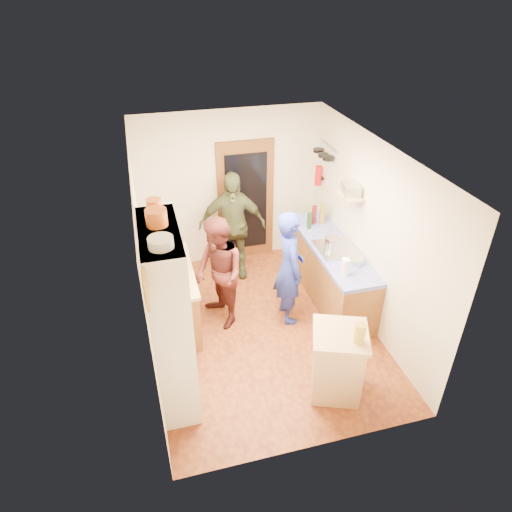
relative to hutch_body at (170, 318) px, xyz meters
name	(u,v)px	position (x,y,z in m)	size (l,w,h in m)	color
floor	(263,328)	(1.30, 0.80, -1.11)	(3.00, 4.00, 0.02)	brown
ceiling	(265,151)	(1.30, 0.80, 1.51)	(3.00, 4.00, 0.02)	silver
wall_back	(230,189)	(1.30, 2.81, 0.20)	(3.00, 0.02, 2.60)	beige
wall_front	(323,359)	(1.30, -1.21, 0.20)	(3.00, 0.02, 2.60)	beige
wall_left	(144,267)	(-0.21, 0.80, 0.20)	(0.02, 4.00, 2.60)	beige
wall_right	(371,235)	(2.81, 0.80, 0.20)	(0.02, 4.00, 2.60)	beige
door_frame	(246,202)	(1.55, 2.77, -0.05)	(0.95, 0.06, 2.10)	brown
door_glass	(246,203)	(1.55, 2.74, -0.05)	(0.70, 0.02, 1.70)	black
hutch_body	(170,318)	(0.00, 0.00, 0.00)	(0.40, 1.20, 2.20)	white
hutch_top_shelf	(158,232)	(0.00, 0.00, 1.08)	(0.40, 1.14, 0.04)	white
plate_stack	(161,243)	(0.00, -0.34, 1.15)	(0.24, 0.24, 0.10)	white
orange_pot_a	(156,217)	(0.00, 0.10, 1.19)	(0.21, 0.21, 0.17)	orange
orange_pot_b	(154,206)	(0.00, 0.40, 1.17)	(0.17, 0.17, 0.15)	orange
left_counter_base	(172,298)	(0.10, 1.25, -0.68)	(0.60, 1.40, 0.85)	#996132
left_counter_top	(169,272)	(0.10, 1.25, -0.23)	(0.64, 1.44, 0.05)	tan
toaster	(176,283)	(0.15, 0.81, -0.12)	(0.22, 0.14, 0.16)	white
kettle	(165,270)	(0.05, 1.14, -0.12)	(0.15, 0.15, 0.17)	white
orange_bowl	(174,263)	(0.18, 1.36, -0.16)	(0.18, 0.18, 0.08)	orange
chopping_board	(166,246)	(0.12, 1.88, -0.19)	(0.30, 0.22, 0.03)	tan
right_counter_base	(329,272)	(2.50, 1.30, -0.68)	(0.60, 2.20, 0.84)	#996132
right_counter_top	(332,247)	(2.50, 1.30, -0.23)	(0.62, 2.22, 0.06)	#060EB3
hob	(336,249)	(2.50, 1.16, -0.18)	(0.55, 0.58, 0.04)	silver
pot_on_hob	(332,242)	(2.45, 1.22, -0.09)	(0.22, 0.22, 0.14)	silver
bottle_a	(309,221)	(2.35, 1.88, -0.07)	(0.07, 0.07, 0.27)	#143F14
bottle_b	(314,215)	(2.48, 2.01, -0.05)	(0.08, 0.08, 0.31)	#591419
bottle_c	(323,213)	(2.61, 1.98, -0.02)	(0.09, 0.09, 0.35)	olive
paper_towel	(345,267)	(2.35, 0.54, -0.08)	(0.11, 0.11, 0.25)	white
mixing_bowl	(355,261)	(2.60, 0.76, -0.15)	(0.24, 0.24, 0.09)	silver
island_base	(337,364)	(1.83, -0.53, -0.67)	(0.55, 0.55, 0.86)	tan
island_top	(341,335)	(1.83, -0.53, -0.22)	(0.62, 0.62, 0.05)	tan
cutting_board	(336,331)	(1.80, -0.46, -0.21)	(0.35, 0.28, 0.02)	white
oil_jar	(360,333)	(1.95, -0.71, -0.07)	(0.12, 0.12, 0.24)	#AD9E2D
pan_rail	(328,146)	(2.76, 2.33, 0.95)	(0.02, 0.02, 0.65)	silver
pan_hang_a	(328,158)	(2.70, 2.15, 0.82)	(0.18, 0.18, 0.05)	black
pan_hang_b	(323,155)	(2.70, 2.35, 0.80)	(0.16, 0.16, 0.05)	black
pan_hang_c	(318,150)	(2.70, 2.55, 0.81)	(0.17, 0.17, 0.05)	black
wall_shelf	(350,196)	(2.67, 1.25, 0.60)	(0.26, 0.42, 0.03)	tan
radio	(351,190)	(2.67, 1.25, 0.69)	(0.22, 0.30, 0.15)	silver
ext_bracket	(322,178)	(2.77, 2.50, 0.35)	(0.06, 0.10, 0.04)	black
fire_extinguisher	(318,176)	(2.71, 2.50, 0.40)	(0.11, 0.11, 0.32)	red
picture_frame	(146,289)	(-0.18, -0.75, 0.95)	(0.03, 0.25, 0.30)	gold
person_hob	(292,268)	(1.75, 0.93, -0.25)	(0.62, 0.41, 1.71)	#2130A0
person_left	(219,272)	(0.77, 1.16, -0.28)	(0.80, 0.62, 1.64)	#4D1E1C
person_back	(233,226)	(1.21, 2.25, -0.19)	(1.06, 0.44, 1.81)	#3B3F26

